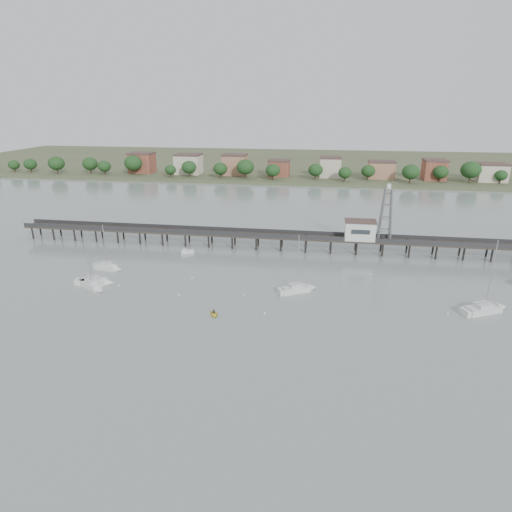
{
  "coord_description": "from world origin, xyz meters",
  "views": [
    {
      "loc": [
        14.13,
        -55.65,
        39.37
      ],
      "look_at": [
        -1.04,
        42.0,
        4.0
      ],
      "focal_mm": 30.0,
      "sensor_mm": 36.0,
      "label": 1
    }
  ],
  "objects_px": {
    "sailboat_d": "(489,308)",
    "sailboat_f": "(94,287)",
    "lattice_tower": "(386,215)",
    "pier": "(269,236)",
    "white_tender": "(187,252)",
    "yellow_dinghy": "(214,315)",
    "sailboat_c": "(301,289)",
    "sailboat_b": "(110,268)",
    "sailboat_a": "(98,282)"
  },
  "relations": [
    {
      "from": "sailboat_c",
      "to": "white_tender",
      "type": "bearing_deg",
      "value": 118.29
    },
    {
      "from": "lattice_tower",
      "to": "sailboat_d",
      "type": "relative_size",
      "value": 0.97
    },
    {
      "from": "sailboat_b",
      "to": "white_tender",
      "type": "relative_size",
      "value": 3.15
    },
    {
      "from": "lattice_tower",
      "to": "sailboat_b",
      "type": "xyz_separation_m",
      "value": [
        -68.78,
        -22.86,
        -10.45
      ]
    },
    {
      "from": "white_tender",
      "to": "yellow_dinghy",
      "type": "bearing_deg",
      "value": -89.13
    },
    {
      "from": "lattice_tower",
      "to": "sailboat_c",
      "type": "distance_m",
      "value": 36.75
    },
    {
      "from": "sailboat_b",
      "to": "sailboat_a",
      "type": "xyz_separation_m",
      "value": [
        1.58,
        -8.87,
        -0.01
      ]
    },
    {
      "from": "sailboat_b",
      "to": "pier",
      "type": "bearing_deg",
      "value": 42.84
    },
    {
      "from": "sailboat_f",
      "to": "sailboat_d",
      "type": "bearing_deg",
      "value": 32.77
    },
    {
      "from": "sailboat_d",
      "to": "sailboat_a",
      "type": "distance_m",
      "value": 84.26
    },
    {
      "from": "lattice_tower",
      "to": "white_tender",
      "type": "xyz_separation_m",
      "value": [
        -53.65,
        -7.46,
        -10.67
      ]
    },
    {
      "from": "sailboat_d",
      "to": "pier",
      "type": "bearing_deg",
      "value": 120.56
    },
    {
      "from": "sailboat_a",
      "to": "sailboat_c",
      "type": "height_order",
      "value": "sailboat_c"
    },
    {
      "from": "lattice_tower",
      "to": "yellow_dinghy",
      "type": "xyz_separation_m",
      "value": [
        -37.11,
        -42.5,
        -11.1
      ]
    },
    {
      "from": "pier",
      "to": "white_tender",
      "type": "xyz_separation_m",
      "value": [
        -22.15,
        -7.46,
        -3.36
      ]
    },
    {
      "from": "pier",
      "to": "sailboat_b",
      "type": "distance_m",
      "value": 43.84
    },
    {
      "from": "sailboat_a",
      "to": "sailboat_c",
      "type": "xyz_separation_m",
      "value": [
        46.37,
        3.32,
        -0.0
      ]
    },
    {
      "from": "sailboat_f",
      "to": "yellow_dinghy",
      "type": "relative_size",
      "value": 4.58
    },
    {
      "from": "sailboat_d",
      "to": "white_tender",
      "type": "relative_size",
      "value": 4.09
    },
    {
      "from": "sailboat_b",
      "to": "sailboat_c",
      "type": "relative_size",
      "value": 0.89
    },
    {
      "from": "white_tender",
      "to": "sailboat_a",
      "type": "bearing_deg",
      "value": -143.57
    },
    {
      "from": "white_tender",
      "to": "yellow_dinghy",
      "type": "relative_size",
      "value": 1.44
    },
    {
      "from": "lattice_tower",
      "to": "sailboat_c",
      "type": "xyz_separation_m",
      "value": [
        -20.83,
        -28.41,
        -10.46
      ]
    },
    {
      "from": "yellow_dinghy",
      "to": "white_tender",
      "type": "bearing_deg",
      "value": 88.17
    },
    {
      "from": "sailboat_b",
      "to": "sailboat_f",
      "type": "bearing_deg",
      "value": -68.74
    },
    {
      "from": "sailboat_d",
      "to": "white_tender",
      "type": "xyz_separation_m",
      "value": [
        -70.72,
        24.9,
        -0.2
      ]
    },
    {
      "from": "lattice_tower",
      "to": "sailboat_c",
      "type": "bearing_deg",
      "value": -126.25
    },
    {
      "from": "sailboat_b",
      "to": "sailboat_f",
      "type": "xyz_separation_m",
      "value": [
        2.04,
        -11.65,
        -0.0
      ]
    },
    {
      "from": "white_tender",
      "to": "pier",
      "type": "bearing_deg",
      "value": -5.79
    },
    {
      "from": "pier",
      "to": "yellow_dinghy",
      "type": "xyz_separation_m",
      "value": [
        -5.61,
        -42.5,
        -3.79
      ]
    },
    {
      "from": "sailboat_a",
      "to": "white_tender",
      "type": "bearing_deg",
      "value": 55.19
    },
    {
      "from": "sailboat_b",
      "to": "sailboat_f",
      "type": "relative_size",
      "value": 0.99
    },
    {
      "from": "sailboat_c",
      "to": "sailboat_f",
      "type": "distance_m",
      "value": 46.31
    },
    {
      "from": "pier",
      "to": "sailboat_c",
      "type": "bearing_deg",
      "value": -69.41
    },
    {
      "from": "pier",
      "to": "lattice_tower",
      "type": "bearing_deg",
      "value": 0.0
    },
    {
      "from": "lattice_tower",
      "to": "sailboat_a",
      "type": "bearing_deg",
      "value": -154.72
    },
    {
      "from": "white_tender",
      "to": "yellow_dinghy",
      "type": "distance_m",
      "value": 38.75
    },
    {
      "from": "sailboat_f",
      "to": "yellow_dinghy",
      "type": "distance_m",
      "value": 30.69
    },
    {
      "from": "sailboat_b",
      "to": "sailboat_f",
      "type": "height_order",
      "value": "sailboat_f"
    },
    {
      "from": "sailboat_b",
      "to": "white_tender",
      "type": "xyz_separation_m",
      "value": [
        15.12,
        15.4,
        -0.21
      ]
    },
    {
      "from": "lattice_tower",
      "to": "sailboat_c",
      "type": "relative_size",
      "value": 1.12
    },
    {
      "from": "sailboat_d",
      "to": "sailboat_b",
      "type": "height_order",
      "value": "sailboat_d"
    },
    {
      "from": "sailboat_d",
      "to": "lattice_tower",
      "type": "bearing_deg",
      "value": 92.03
    },
    {
      "from": "white_tender",
      "to": "yellow_dinghy",
      "type": "height_order",
      "value": "yellow_dinghy"
    },
    {
      "from": "sailboat_c",
      "to": "sailboat_f",
      "type": "height_order",
      "value": "sailboat_c"
    },
    {
      "from": "sailboat_d",
      "to": "yellow_dinghy",
      "type": "xyz_separation_m",
      "value": [
        -54.17,
        -10.14,
        -0.63
      ]
    },
    {
      "from": "yellow_dinghy",
      "to": "sailboat_c",
      "type": "bearing_deg",
      "value": 13.76
    },
    {
      "from": "pier",
      "to": "white_tender",
      "type": "height_order",
      "value": "pier"
    },
    {
      "from": "sailboat_d",
      "to": "sailboat_f",
      "type": "distance_m",
      "value": 83.82
    },
    {
      "from": "lattice_tower",
      "to": "sailboat_f",
      "type": "xyz_separation_m",
      "value": [
        -66.73,
        -34.51,
        -10.45
      ]
    }
  ]
}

